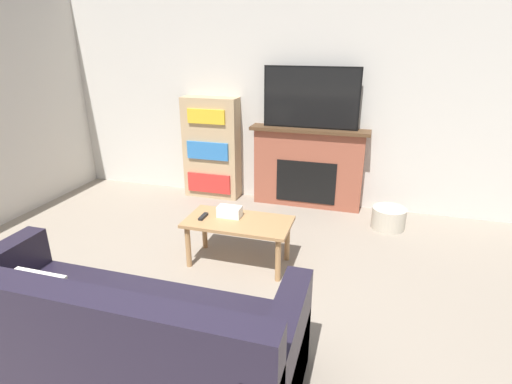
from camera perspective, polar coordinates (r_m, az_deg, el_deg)
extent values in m
cube|color=beige|center=(5.05, 3.85, 13.57)|extent=(6.77, 0.06, 2.70)
cube|color=brown|center=(5.04, 7.40, 3.27)|extent=(1.34, 0.22, 0.96)
cube|color=black|center=(4.97, 7.11, 1.40)|extent=(0.74, 0.01, 0.53)
cube|color=#4C331E|center=(4.89, 7.64, 8.80)|extent=(1.44, 0.28, 0.04)
cube|color=black|center=(4.83, 7.86, 13.18)|extent=(1.13, 0.03, 0.71)
cube|color=black|center=(4.81, 7.83, 13.16)|extent=(1.09, 0.01, 0.68)
cube|color=black|center=(2.75, -18.29, -20.65)|extent=(2.14, 0.94, 0.43)
cube|color=black|center=(2.25, -25.38, -17.55)|extent=(2.14, 0.16, 0.49)
cube|color=black|center=(2.34, 3.74, -23.82)|extent=(0.16, 0.94, 0.69)
cube|color=silver|center=(2.77, -28.75, -13.06)|extent=(0.36, 0.14, 0.28)
cube|color=#A87A4C|center=(3.68, -2.57, -4.29)|extent=(0.97, 0.50, 0.03)
cylinder|color=#A87A4C|center=(3.77, -9.66, -7.68)|extent=(0.05, 0.05, 0.41)
cylinder|color=#A87A4C|center=(3.52, 3.17, -9.66)|extent=(0.05, 0.05, 0.41)
cylinder|color=#A87A4C|center=(4.08, -7.37, -5.27)|extent=(0.05, 0.05, 0.41)
cylinder|color=#A87A4C|center=(3.84, 4.49, -6.89)|extent=(0.05, 0.05, 0.41)
cube|color=white|center=(3.73, -3.81, -2.81)|extent=(0.22, 0.12, 0.10)
cube|color=black|center=(3.75, -7.54, -3.48)|extent=(0.04, 0.15, 0.02)
cube|color=tan|center=(5.31, -6.34, 6.25)|extent=(0.73, 0.26, 1.32)
cube|color=red|center=(5.31, -6.74, 1.26)|extent=(0.59, 0.03, 0.25)
cube|color=#2D70B7|center=(5.18, -6.95, 5.85)|extent=(0.56, 0.03, 0.23)
cube|color=gold|center=(5.08, -7.17, 10.64)|extent=(0.50, 0.03, 0.18)
cylinder|color=#BCB29E|center=(4.74, 18.42, -3.53)|extent=(0.37, 0.37, 0.24)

